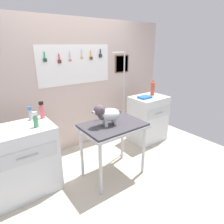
{
  "coord_description": "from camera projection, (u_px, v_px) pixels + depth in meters",
  "views": [
    {
      "loc": [
        -1.51,
        -1.85,
        1.88
      ],
      "look_at": [
        0.03,
        0.22,
        0.97
      ],
      "focal_mm": 30.98,
      "sensor_mm": 36.0,
      "label": 1
    }
  ],
  "objects": [
    {
      "name": "ground",
      "position": [
        119.0,
        179.0,
        2.88
      ],
      "size": [
        4.4,
        4.0,
        0.04
      ],
      "primitive_type": "cube",
      "color": "#B8B09D"
    },
    {
      "name": "spray_bottle_short",
      "position": [
        36.0,
        120.0,
        2.36
      ],
      "size": [
        0.06,
        0.06,
        0.2
      ],
      "color": "#46955D",
      "rests_on": "counter_left"
    },
    {
      "name": "grooming_table",
      "position": [
        113.0,
        130.0,
        2.72
      ],
      "size": [
        0.89,
        0.62,
        0.82
      ],
      "color": "#B7B7BC",
      "rests_on": "ground"
    },
    {
      "name": "supply_tray",
      "position": [
        145.0,
        97.0,
        3.63
      ],
      "size": [
        0.24,
        0.18,
        0.04
      ],
      "color": "blue",
      "rests_on": "cabinet_right"
    },
    {
      "name": "cabinet_right",
      "position": [
        148.0,
        119.0,
        3.88
      ],
      "size": [
        0.68,
        0.54,
        0.91
      ],
      "color": "silver",
      "rests_on": "ground"
    },
    {
      "name": "shampoo_bottle",
      "position": [
        42.0,
        111.0,
        2.63
      ],
      "size": [
        0.06,
        0.06,
        0.24
      ],
      "color": "#DB565E",
      "rests_on": "counter_left"
    },
    {
      "name": "rear_wall_panel",
      "position": [
        75.0,
        86.0,
        3.46
      ],
      "size": [
        4.0,
        0.11,
        2.3
      ],
      "color": "#C1ABA1",
      "rests_on": "ground"
    },
    {
      "name": "soda_bottle",
      "position": [
        153.0,
        88.0,
        3.82
      ],
      "size": [
        0.08,
        0.08,
        0.29
      ],
      "color": "#BD482A",
      "rests_on": "cabinet_right"
    },
    {
      "name": "counter_left",
      "position": [
        24.0,
        160.0,
        2.5
      ],
      "size": [
        0.8,
        0.58,
        0.91
      ],
      "color": "silver",
      "rests_on": "ground"
    },
    {
      "name": "spray_bottle_tall",
      "position": [
        30.0,
        114.0,
        2.58
      ],
      "size": [
        0.05,
        0.05,
        0.19
      ],
      "color": "#AAABB4",
      "rests_on": "counter_left"
    },
    {
      "name": "grooming_arm",
      "position": [
        123.0,
        111.0,
        3.19
      ],
      "size": [
        0.3,
        0.11,
        1.77
      ],
      "color": "#B7B7BC",
      "rests_on": "ground"
    },
    {
      "name": "dog",
      "position": [
        107.0,
        114.0,
        2.6
      ],
      "size": [
        0.42,
        0.25,
        0.31
      ],
      "color": "silver",
      "rests_on": "grooming_table"
    }
  ]
}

